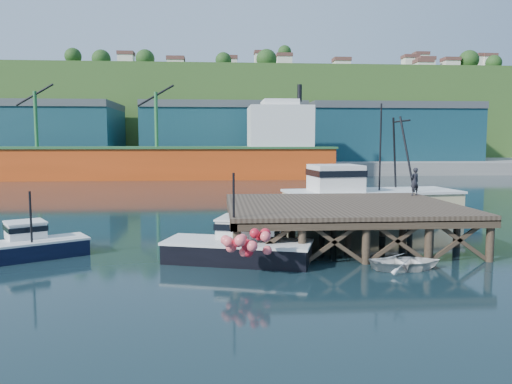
{
  "coord_description": "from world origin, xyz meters",
  "views": [
    {
      "loc": [
        -0.97,
        -25.96,
        5.41
      ],
      "look_at": [
        1.12,
        2.0,
        2.56
      ],
      "focal_mm": 35.0,
      "sensor_mm": 36.0,
      "label": 1
    }
  ],
  "objects": [
    {
      "name": "warehouse_mid",
      "position": [
        0.0,
        65.0,
        6.5
      ],
      "size": [
        28.0,
        16.0,
        9.0
      ],
      "primitive_type": "cube",
      "color": "#18424F",
      "rests_on": "far_quay"
    },
    {
      "name": "wharf",
      "position": [
        5.5,
        -0.19,
        1.94
      ],
      "size": [
        12.0,
        10.0,
        2.62
      ],
      "color": "brown",
      "rests_on": "ground"
    },
    {
      "name": "trawler",
      "position": [
        9.28,
        7.58,
        1.64
      ],
      "size": [
        12.32,
        5.65,
        7.97
      ],
      "rotation": [
        0.0,
        0.0,
        0.12
      ],
      "color": "beige",
      "rests_on": "ground"
    },
    {
      "name": "boat_navy",
      "position": [
        -9.85,
        -2.35,
        0.64
      ],
      "size": [
        5.3,
        4.19,
        3.17
      ],
      "rotation": [
        0.0,
        0.0,
        0.54
      ],
      "color": "black",
      "rests_on": "ground"
    },
    {
      "name": "hillside",
      "position": [
        0.0,
        100.0,
        11.0
      ],
      "size": [
        220.0,
        50.0,
        22.0
      ],
      "primitive_type": "cube",
      "color": "#2D511E",
      "rests_on": "ground"
    },
    {
      "name": "warehouse_right",
      "position": [
        30.0,
        65.0,
        6.5
      ],
      "size": [
        30.0,
        16.0,
        9.0
      ],
      "primitive_type": "cube",
      "color": "#18424F",
      "rests_on": "far_quay"
    },
    {
      "name": "boat_black",
      "position": [
        -0.07,
        -3.69,
        0.75
      ],
      "size": [
        6.99,
        5.79,
        4.07
      ],
      "rotation": [
        0.0,
        0.0,
        -0.29
      ],
      "color": "black",
      "rests_on": "ground"
    },
    {
      "name": "warehouse_left",
      "position": [
        -35.0,
        65.0,
        6.5
      ],
      "size": [
        32.0,
        16.0,
        9.0
      ],
      "primitive_type": "cube",
      "color": "#18424F",
      "rests_on": "far_quay"
    },
    {
      "name": "dockworker",
      "position": [
        10.9,
        3.44,
        2.97
      ],
      "size": [
        0.72,
        0.6,
        1.69
      ],
      "primitive_type": "imported",
      "rotation": [
        0.0,
        0.0,
        3.52
      ],
      "color": "black",
      "rests_on": "wharf"
    },
    {
      "name": "ground",
      "position": [
        0.0,
        0.0,
        0.0
      ],
      "size": [
        300.0,
        300.0,
        0.0
      ],
      "primitive_type": "plane",
      "color": "black",
      "rests_on": "ground"
    },
    {
      "name": "dinghy",
      "position": [
        6.92,
        -5.8,
        0.31
      ],
      "size": [
        3.11,
        2.27,
        0.63
      ],
      "primitive_type": "imported",
      "rotation": [
        0.0,
        0.0,
        1.61
      ],
      "color": "silver",
      "rests_on": "ground"
    },
    {
      "name": "far_quay",
      "position": [
        0.0,
        70.0,
        1.0
      ],
      "size": [
        160.0,
        40.0,
        2.0
      ],
      "primitive_type": "cube",
      "color": "gray",
      "rests_on": "ground"
    },
    {
      "name": "cargo_ship",
      "position": [
        -8.46,
        48.0,
        3.31
      ],
      "size": [
        55.5,
        10.0,
        13.75
      ],
      "color": "#DD4814",
      "rests_on": "ground"
    }
  ]
}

